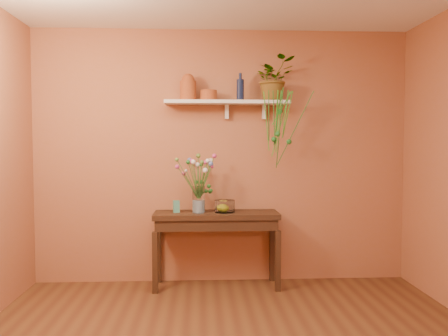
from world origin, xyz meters
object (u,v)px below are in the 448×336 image
object	(u,v)px
bouquet	(200,169)
glass_bowl	(225,207)
blue_bottle	(240,89)
spider_plant	(273,79)
terracotta_jug	(188,88)
glass_vase	(199,202)
sideboard	(216,223)

from	to	relation	value
bouquet	glass_bowl	world-z (taller)	bouquet
blue_bottle	spider_plant	bearing A→B (deg)	4.19
blue_bottle	spider_plant	xyz separation A→B (m)	(0.35, 0.03, 0.11)
blue_bottle	spider_plant	distance (m)	0.37
spider_plant	glass_bowl	distance (m)	1.43
spider_plant	terracotta_jug	bearing A→B (deg)	-178.80
blue_bottle	glass_bowl	bearing A→B (deg)	-156.90
glass_vase	glass_bowl	world-z (taller)	glass_vase
terracotta_jug	blue_bottle	bearing A→B (deg)	-0.74
blue_bottle	sideboard	bearing A→B (deg)	-164.57
spider_plant	glass_bowl	bearing A→B (deg)	-169.40
glass_vase	glass_bowl	bearing A→B (deg)	4.48
sideboard	glass_bowl	distance (m)	0.19
terracotta_jug	blue_bottle	xyz separation A→B (m)	(0.54, -0.01, -0.02)
spider_plant	glass_vase	xyz separation A→B (m)	(-0.78, -0.12, -1.27)
spider_plant	glass_vase	size ratio (longest dim) A/B	1.69
sideboard	blue_bottle	distance (m)	1.41
spider_plant	glass_vase	distance (m)	1.50
sideboard	glass_vase	size ratio (longest dim) A/B	4.74
glass_bowl	sideboard	bearing A→B (deg)	179.32
blue_bottle	glass_bowl	size ratio (longest dim) A/B	1.36
bouquet	blue_bottle	bearing A→B (deg)	10.52
glass_vase	blue_bottle	bearing A→B (deg)	11.96
sideboard	terracotta_jug	bearing A→B (deg)	165.02
spider_plant	sideboard	bearing A→B (deg)	-171.00
terracotta_jug	blue_bottle	distance (m)	0.54
terracotta_jug	glass_bowl	world-z (taller)	terracotta_jug
glass_vase	bouquet	size ratio (longest dim) A/B	0.58
glass_bowl	blue_bottle	bearing A→B (deg)	23.10
glass_bowl	glass_vase	bearing A→B (deg)	-175.52
blue_bottle	glass_vase	world-z (taller)	blue_bottle
glass_vase	bouquet	bearing A→B (deg)	41.98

